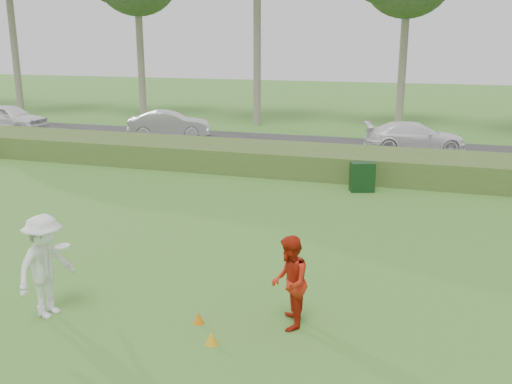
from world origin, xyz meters
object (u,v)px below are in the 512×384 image
(car_left, at_px, (9,118))
(car_mid, at_px, (169,124))
(cone_orange, at_px, (199,318))
(cone_yellow, at_px, (212,338))
(utility_cabinet, at_px, (362,177))
(car_right, at_px, (415,137))
(player_white, at_px, (45,266))
(player_red, at_px, (289,282))

(car_left, distance_m, car_mid, 9.24)
(cone_orange, bearing_deg, cone_yellow, -50.54)
(utility_cabinet, distance_m, car_mid, 13.11)
(cone_orange, height_order, car_right, car_right)
(player_white, bearing_deg, cone_yellow, -82.75)
(cone_orange, relative_size, car_right, 0.05)
(player_white, distance_m, player_red, 4.40)
(utility_cabinet, height_order, car_left, car_left)
(player_white, distance_m, car_mid, 19.26)
(cone_yellow, height_order, utility_cabinet, utility_cabinet)
(cone_yellow, bearing_deg, car_mid, 118.01)
(cone_yellow, height_order, car_left, car_left)
(player_red, bearing_deg, car_left, -142.23)
(cone_orange, distance_m, cone_yellow, 0.78)
(cone_orange, height_order, car_mid, car_mid)
(player_red, xyz_separation_m, car_mid, (-10.76, 17.23, -0.11))
(car_left, bearing_deg, car_mid, -85.38)
(cone_yellow, bearing_deg, car_right, 82.56)
(cone_orange, relative_size, car_left, 0.05)
(cone_yellow, distance_m, car_right, 18.41)
(cone_orange, bearing_deg, player_white, -169.17)
(utility_cabinet, bearing_deg, car_mid, 125.89)
(cone_yellow, xyz_separation_m, car_mid, (-9.69, 18.23, 0.61))
(player_white, xyz_separation_m, cone_yellow, (3.24, -0.08, -0.84))
(cone_orange, bearing_deg, car_right, 80.73)
(player_white, relative_size, cone_orange, 8.69)
(player_white, height_order, cone_orange, player_white)
(player_red, relative_size, car_left, 0.39)
(cone_orange, distance_m, car_mid, 19.89)
(utility_cabinet, bearing_deg, car_right, 60.82)
(cone_orange, bearing_deg, car_left, 137.51)
(player_white, bearing_deg, utility_cabinet, -13.35)
(player_white, height_order, car_right, player_white)
(player_red, xyz_separation_m, car_left, (-19.97, 16.47, -0.05))
(car_mid, bearing_deg, utility_cabinet, -146.58)
(player_white, relative_size, utility_cabinet, 1.96)
(utility_cabinet, bearing_deg, car_left, 142.14)
(player_red, bearing_deg, car_right, 162.93)
(player_white, bearing_deg, car_left, 50.65)
(player_red, height_order, cone_orange, player_red)
(car_left, bearing_deg, cone_yellow, -132.82)
(car_right, bearing_deg, cone_orange, 156.48)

